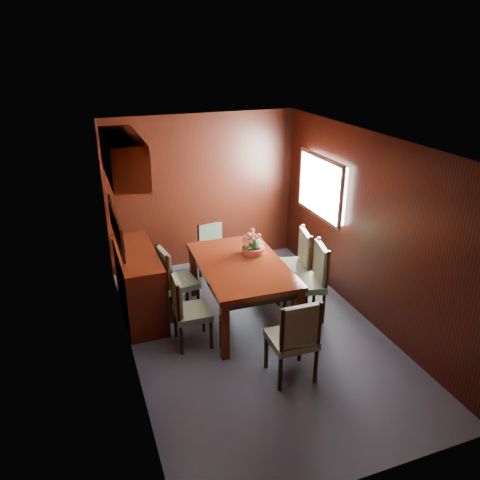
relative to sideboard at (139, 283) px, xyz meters
name	(u,v)px	position (x,y,z in m)	size (l,w,h in m)	color
ground	(256,334)	(1.25, -1.00, -0.45)	(4.50, 4.50, 0.00)	#373E4B
room_shell	(239,203)	(1.15, -0.67, 1.18)	(3.06, 4.52, 2.41)	black
sideboard	(139,283)	(0.00, 0.00, 0.00)	(0.48, 1.40, 0.90)	#361006
dining_table	(241,271)	(1.22, -0.56, 0.23)	(1.10, 1.71, 0.79)	#361006
chair_left_near	(186,307)	(0.41, -0.89, 0.05)	(0.43, 0.45, 0.91)	black
chair_left_far	(173,278)	(0.41, -0.17, 0.08)	(0.50, 0.51, 0.96)	black
chair_right_near	(311,277)	(2.08, -0.84, 0.12)	(0.56, 0.58, 1.03)	black
chair_right_far	(296,261)	(2.12, -0.32, 0.11)	(0.55, 0.57, 1.01)	black
chair_head	(295,336)	(1.31, -1.92, 0.10)	(0.48, 0.46, 0.99)	black
chair_foot	(213,249)	(1.21, 0.64, 0.03)	(0.47, 0.45, 0.86)	black
flower_centerpiece	(254,243)	(1.48, -0.34, 0.49)	(0.31, 0.31, 0.31)	#AE4735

